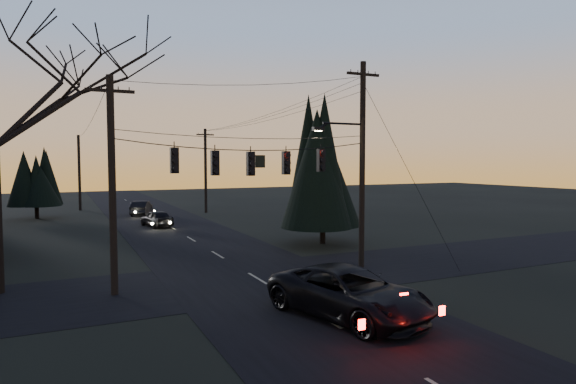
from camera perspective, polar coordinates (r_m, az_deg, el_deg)
name	(u,v)px	position (r m, az deg, el deg)	size (l,w,h in m)	color
ground_plane	(402,365)	(13.42, 13.32, -19.31)	(160.00, 160.00, 0.00)	black
main_road	(199,244)	(31.06, -10.51, -6.05)	(8.00, 120.00, 0.02)	black
cross_road	(257,279)	(21.74, -3.64, -10.21)	(60.00, 7.00, 0.02)	black
utility_pole_right	(361,267)	(24.26, 8.67, -8.80)	(5.00, 0.30, 10.00)	black
utility_pole_left	(115,295)	(20.38, -19.85, -11.39)	(1.80, 0.30, 8.50)	black
utility_pole_far_r	(206,213)	(49.71, -9.69, -2.42)	(1.80, 0.30, 8.50)	black
utility_pole_far_l	(80,210)	(55.89, -23.39, -2.00)	(0.30, 0.30, 8.00)	black
span_signal_assembly	(252,162)	(21.02, -4.31, 3.58)	(11.50, 0.44, 1.65)	black
evergreen_right	(323,168)	(30.32, 4.16, 2.82)	(4.72, 4.72, 8.37)	black
evergreen_dist	(36,176)	(49.41, -27.73, 1.68)	(3.62, 3.62, 6.57)	black
suv_near	(349,293)	(16.49, 7.23, -11.82)	(2.73, 5.93, 1.65)	black
sedan_oncoming_a	(157,219)	(39.73, -15.30, -3.05)	(1.57, 3.90, 1.33)	black
sedan_oncoming_b	(141,208)	(48.69, -16.97, -1.84)	(1.45, 4.16, 1.37)	black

